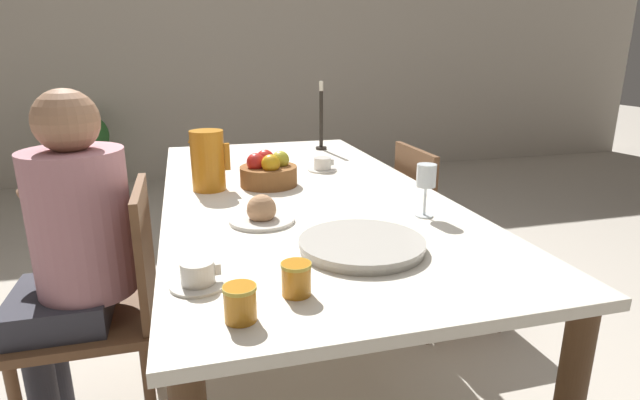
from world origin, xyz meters
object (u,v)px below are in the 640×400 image
object	(u,v)px
chair_person_side	(110,306)
person_seated	(72,244)
red_pitcher	(208,160)
jam_jar_red	(296,277)
candlestick_tall	(321,123)
serving_tray	(362,245)
teacup_across	(322,165)
jam_jar_amber	(240,302)
chair_opposite	(436,231)
teacup_near_person	(198,276)
wine_glass_water	(426,178)
bread_plate	(262,213)
potted_plant	(86,143)
fruit_bowl	(268,172)

from	to	relation	value
chair_person_side	person_seated	distance (m)	0.24
chair_person_side	red_pitcher	world-z (taller)	red_pitcher
jam_jar_red	candlestick_tall	xyz separation A→B (m)	(0.50, 1.62, 0.10)
candlestick_tall	serving_tray	bearing A→B (deg)	-101.05
teacup_across	jam_jar_red	distance (m)	1.19
chair_person_side	jam_jar_amber	size ratio (longest dim) A/B	11.49
chair_person_side	jam_jar_amber	bearing A→B (deg)	-153.06
red_pitcher	chair_opposite	bearing A→B (deg)	3.32
red_pitcher	jam_jar_amber	xyz separation A→B (m)	(0.00, -1.01, -0.08)
teacup_near_person	teacup_across	bearing A→B (deg)	60.62
candlestick_tall	red_pitcher	bearing A→B (deg)	-132.91
teacup_near_person	red_pitcher	bearing A→B (deg)	85.05
chair_person_side	chair_opposite	world-z (taller)	same
wine_glass_water	teacup_across	distance (m)	0.73
wine_glass_water	bread_plate	bearing A→B (deg)	170.93
person_seated	chair_person_side	bearing A→B (deg)	-92.11
chair_person_side	potted_plant	size ratio (longest dim) A/B	1.17
serving_tray	teacup_across	bearing A→B (deg)	80.94
wine_glass_water	fruit_bowl	world-z (taller)	wine_glass_water
teacup_across	jam_jar_amber	size ratio (longest dim) A/B	1.75
bread_plate	jam_jar_amber	world-z (taller)	bread_plate
person_seated	fruit_bowl	world-z (taller)	person_seated
jam_jar_amber	teacup_across	bearing A→B (deg)	67.35
jam_jar_red	teacup_near_person	bearing A→B (deg)	154.02
red_pitcher	jam_jar_amber	bearing A→B (deg)	-89.83
chair_opposite	red_pitcher	distance (m)	1.10
red_pitcher	serving_tray	xyz separation A→B (m)	(0.36, -0.73, -0.10)
red_pitcher	bread_plate	size ratio (longest dim) A/B	1.12
wine_glass_water	candlestick_tall	xyz separation A→B (m)	(-0.02, 1.20, 0.02)
chair_opposite	teacup_across	world-z (taller)	chair_opposite
red_pitcher	fruit_bowl	xyz separation A→B (m)	(0.23, 0.00, -0.06)
wine_glass_water	fruit_bowl	xyz separation A→B (m)	(-0.42, 0.52, -0.07)
teacup_across	jam_jar_amber	world-z (taller)	jam_jar_amber
jam_jar_amber	candlestick_tall	distance (m)	1.81
jam_jar_amber	candlestick_tall	xyz separation A→B (m)	(0.63, 1.70, 0.10)
chair_opposite	serving_tray	distance (m)	1.08
teacup_across	serving_tray	size ratio (longest dim) A/B	0.38
chair_person_side	jam_jar_red	distance (m)	0.87
potted_plant	jam_jar_red	bearing A→B (deg)	-74.56
chair_opposite	person_seated	xyz separation A→B (m)	(-1.46, -0.36, 0.23)
chair_person_side	bread_plate	distance (m)	0.60
fruit_bowl	red_pitcher	bearing A→B (deg)	-179.13
chair_opposite	chair_person_side	bearing A→B (deg)	-75.40
teacup_across	potted_plant	size ratio (longest dim) A/B	0.18
teacup_near_person	jam_jar_amber	xyz separation A→B (m)	(0.08, -0.18, 0.02)
jam_jar_amber	fruit_bowl	distance (m)	1.04
red_pitcher	candlestick_tall	bearing A→B (deg)	47.09
teacup_across	potted_plant	distance (m)	3.17
bread_plate	fruit_bowl	distance (m)	0.45
chair_person_side	serving_tray	bearing A→B (deg)	-120.94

